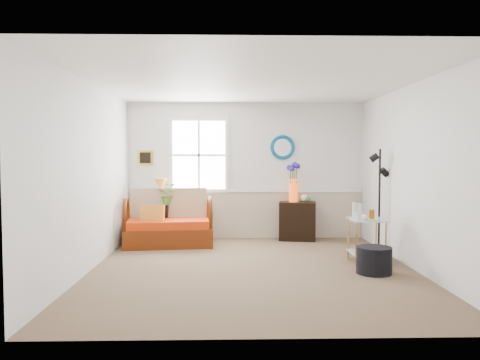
{
  "coord_description": "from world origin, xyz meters",
  "views": [
    {
      "loc": [
        -0.33,
        -6.47,
        1.59
      ],
      "look_at": [
        -0.17,
        0.3,
        1.24
      ],
      "focal_mm": 35.0,
      "sensor_mm": 36.0,
      "label": 1
    }
  ],
  "objects_px": {
    "lamp_stand": "(160,223)",
    "ottoman": "(374,260)",
    "loveseat": "(168,218)",
    "side_table": "(367,241)",
    "floor_lamp": "(379,202)",
    "cabinet": "(297,221)"
  },
  "relations": [
    {
      "from": "loveseat",
      "to": "floor_lamp",
      "type": "relative_size",
      "value": 0.89
    },
    {
      "from": "loveseat",
      "to": "ottoman",
      "type": "height_order",
      "value": "loveseat"
    },
    {
      "from": "lamp_stand",
      "to": "loveseat",
      "type": "bearing_deg",
      "value": -61.43
    },
    {
      "from": "floor_lamp",
      "to": "ottoman",
      "type": "bearing_deg",
      "value": -97.94
    },
    {
      "from": "lamp_stand",
      "to": "ottoman",
      "type": "distance_m",
      "value": 4.05
    },
    {
      "from": "cabinet",
      "to": "floor_lamp",
      "type": "xyz_separation_m",
      "value": [
        1.14,
        -1.27,
        0.49
      ]
    },
    {
      "from": "lamp_stand",
      "to": "ottoman",
      "type": "relative_size",
      "value": 1.46
    },
    {
      "from": "loveseat",
      "to": "ottoman",
      "type": "relative_size",
      "value": 3.22
    },
    {
      "from": "side_table",
      "to": "floor_lamp",
      "type": "distance_m",
      "value": 0.87
    },
    {
      "from": "ottoman",
      "to": "cabinet",
      "type": "bearing_deg",
      "value": 104.68
    },
    {
      "from": "side_table",
      "to": "ottoman",
      "type": "bearing_deg",
      "value": -98.23
    },
    {
      "from": "lamp_stand",
      "to": "floor_lamp",
      "type": "xyz_separation_m",
      "value": [
        3.71,
        -1.17,
        0.51
      ]
    },
    {
      "from": "loveseat",
      "to": "side_table",
      "type": "bearing_deg",
      "value": -30.01
    },
    {
      "from": "lamp_stand",
      "to": "side_table",
      "type": "distance_m",
      "value": 3.77
    },
    {
      "from": "cabinet",
      "to": "side_table",
      "type": "relative_size",
      "value": 1.11
    },
    {
      "from": "cabinet",
      "to": "side_table",
      "type": "bearing_deg",
      "value": -58.77
    },
    {
      "from": "lamp_stand",
      "to": "side_table",
      "type": "relative_size",
      "value": 1.06
    },
    {
      "from": "cabinet",
      "to": "ottoman",
      "type": "xyz_separation_m",
      "value": [
        0.67,
        -2.54,
        -0.18
      ]
    },
    {
      "from": "loveseat",
      "to": "cabinet",
      "type": "xyz_separation_m",
      "value": [
        2.36,
        0.48,
        -0.14
      ]
    },
    {
      "from": "loveseat",
      "to": "floor_lamp",
      "type": "bearing_deg",
      "value": -18.92
    },
    {
      "from": "loveseat",
      "to": "ottoman",
      "type": "distance_m",
      "value": 3.67
    },
    {
      "from": "lamp_stand",
      "to": "ottoman",
      "type": "bearing_deg",
      "value": -37.0
    }
  ]
}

